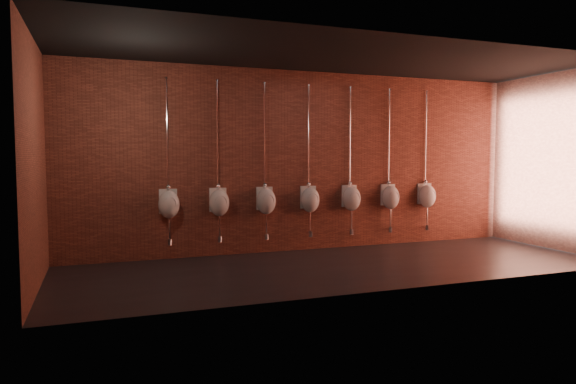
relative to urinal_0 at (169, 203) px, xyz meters
name	(u,v)px	position (x,y,z in m)	size (l,w,h in m)	color
ground	(343,266)	(2.45, -1.38, -0.93)	(8.50, 8.50, 0.00)	black
room_shell	(344,135)	(2.45, -1.38, 1.08)	(8.54, 3.04, 3.22)	black
urinal_0	(169,203)	(0.00, 0.00, 0.00)	(0.35, 0.31, 2.71)	white
urinal_1	(219,202)	(0.83, 0.00, 0.00)	(0.35, 0.31, 2.71)	white
urinal_2	(266,200)	(1.65, 0.00, 0.00)	(0.35, 0.31, 2.71)	white
urinal_3	(310,199)	(2.48, 0.00, 0.00)	(0.35, 0.31, 2.71)	white
urinal_4	(351,198)	(3.31, 0.00, 0.00)	(0.35, 0.31, 2.71)	white
urinal_5	(390,196)	(4.13, 0.00, 0.00)	(0.35, 0.31, 2.71)	white
urinal_6	(427,195)	(4.96, 0.00, 0.00)	(0.35, 0.31, 2.71)	white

